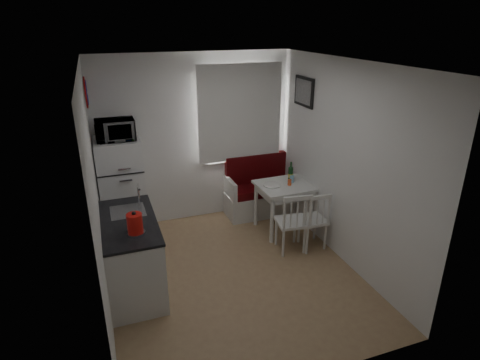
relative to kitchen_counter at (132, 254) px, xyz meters
The scene contains 22 objects.
floor 1.29m from the kitchen_counter, ahead, with size 3.00×3.50×0.02m, color #9F7954.
ceiling 2.46m from the kitchen_counter, ahead, with size 3.00×3.50×0.02m, color white.
wall_back 2.17m from the kitchen_counter, 53.04° to the left, with size 3.00×0.02×2.60m, color white.
wall_front 2.41m from the kitchen_counter, 57.81° to the right, with size 3.00×0.02×2.60m, color white.
wall_left 0.91m from the kitchen_counter, 152.61° to the right, with size 0.02×3.50×2.60m, color white.
wall_right 2.83m from the kitchen_counter, ahead, with size 0.02×3.50×2.60m, color white.
window 2.72m from the kitchen_counter, 39.47° to the left, with size 1.22×0.06×1.47m, color white.
curtain 2.71m from the kitchen_counter, 38.19° to the left, with size 1.35×0.02×1.50m, color white.
kitchen_counter is the anchor object (origin of this frame).
wall_sign 2.15m from the kitchen_counter, 101.80° to the left, with size 0.40×0.40×0.03m, color navy.
picture_frame 3.25m from the kitchen_counter, 19.45° to the left, with size 0.04×0.52×0.42m, color black.
bench 2.68m from the kitchen_counter, 30.46° to the left, with size 1.36×0.52×0.97m.
dining_table 2.52m from the kitchen_counter, 16.07° to the left, with size 1.01×0.72×0.75m.
chair_left 2.16m from the kitchen_counter, ahead, with size 0.47×0.45×0.48m.
chair_right 2.45m from the kitchen_counter, ahead, with size 0.41×0.39×0.46m.
fridge 1.28m from the kitchen_counter, 89.10° to the left, with size 0.61×0.61×1.52m, color white.
microwave 1.69m from the kitchen_counter, 89.06° to the left, with size 0.51×0.34×0.28m, color white.
kettle 0.68m from the kitchen_counter, 82.20° to the right, with size 0.20×0.20×0.26m, color red.
wine_bottle 2.61m from the kitchen_counter, 17.97° to the left, with size 0.08×0.08×0.30m, color #123B16, non-canonical shape.
drinking_glass_orange 2.47m from the kitchen_counter, 15.27° to the left, with size 0.05×0.05×0.09m, color #E95826.
drinking_glass_blue 2.58m from the kitchen_counter, 16.91° to the left, with size 0.06×0.06×0.10m, color #7FB7D9.
plate 2.25m from the kitchen_counter, 18.70° to the left, with size 0.26×0.26×0.02m, color white.
Camera 1 is at (-1.38, -4.08, 3.02)m, focal length 30.00 mm.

